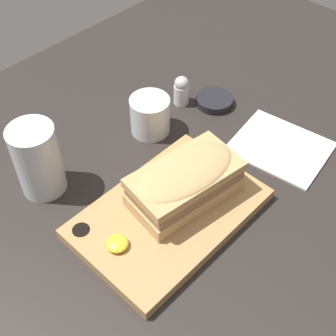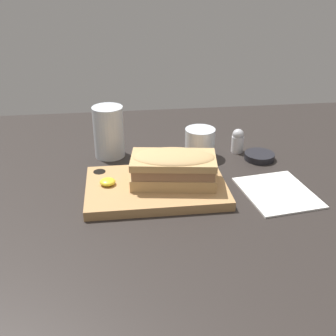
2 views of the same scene
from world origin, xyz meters
The scene contains 9 objects.
dining_table centered at (0.00, 0.00, 1.00)cm, with size 144.33×110.51×2.00cm.
serving_board centered at (-6.04, 0.84, 3.01)cm, with size 29.79×19.69×2.06cm.
sandwich centered at (-2.21, 0.87, 7.83)cm, with size 18.95×11.96×7.09cm.
mustard_dollop centered at (-16.21, 1.61, 4.68)cm, with size 3.33×3.33×1.33cm.
water_glass centered at (-15.75, 20.83, 7.58)cm, with size 7.60×7.60×12.90cm.
wine_glass centered at (6.86, 17.84, 5.38)cm, with size 7.53×7.53×7.24cm.
napkin centered at (19.84, -3.12, 2.20)cm, with size 16.22×18.43×0.40cm.
salt_shaker centered at (17.04, 19.15, 5.12)cm, with size 3.13×3.13×6.21cm.
condiment_dish centered at (21.35, 13.93, 2.79)cm, with size 7.44×7.44×1.59cm.
Camera 1 is at (-39.19, -30.59, 62.84)cm, focal length 50.00 mm.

